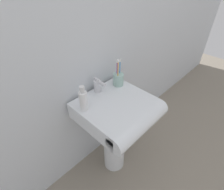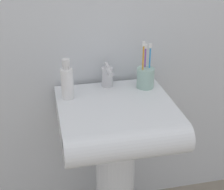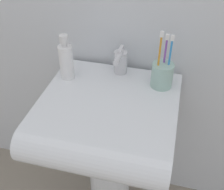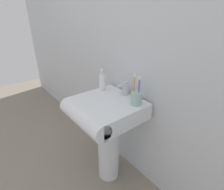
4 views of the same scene
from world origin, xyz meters
name	(u,v)px [view 1 (image 1 of 4)]	position (x,y,z in m)	size (l,w,h in m)	color
ground_plane	(114,162)	(0.00, 0.00, 0.00)	(6.00, 6.00, 0.00)	gray
wall_back	(84,24)	(0.00, 0.26, 1.20)	(5.00, 0.05, 2.40)	silver
sink_pedestal	(114,142)	(0.00, 0.00, 0.31)	(0.18, 0.18, 0.62)	white
sink_basin	(120,112)	(0.00, -0.05, 0.68)	(0.48, 0.49, 0.12)	white
faucet	(98,85)	(0.00, 0.17, 0.80)	(0.05, 0.11, 0.11)	silver
toothbrush_cup	(118,79)	(0.17, 0.12, 0.79)	(0.08, 0.08, 0.22)	#99BFB2
soap_bottle	(83,100)	(-0.19, 0.09, 0.82)	(0.05, 0.05, 0.18)	white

